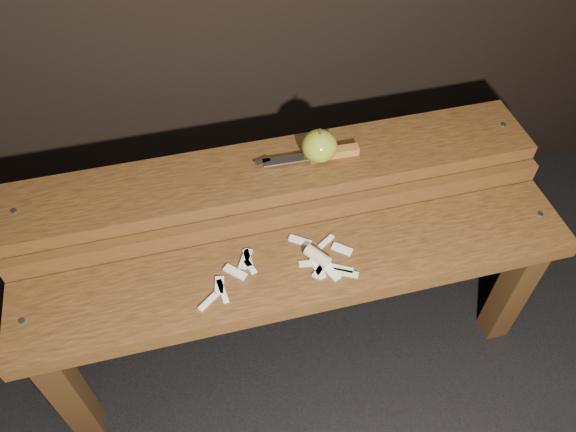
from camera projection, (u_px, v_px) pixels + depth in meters
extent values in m
plane|color=black|center=(293.00, 339.00, 1.53)|extent=(60.00, 60.00, 0.00)
cube|color=#39220E|center=(68.00, 391.00, 1.24)|extent=(0.06, 0.06, 0.38)
cube|color=#39220E|center=(512.00, 290.00, 1.41)|extent=(0.06, 0.06, 0.38)
cube|color=#4B2C12|center=(301.00, 269.00, 1.19)|extent=(1.20, 0.20, 0.04)
cylinder|color=slate|center=(22.00, 321.00, 1.09)|extent=(0.01, 0.01, 0.00)
cylinder|color=slate|center=(540.00, 214.00, 1.26)|extent=(0.01, 0.01, 0.00)
cube|color=#39220E|center=(64.00, 272.00, 1.39)|extent=(0.06, 0.06, 0.46)
cube|color=#39220E|center=(463.00, 194.00, 1.56)|extent=(0.06, 0.06, 0.46)
cube|color=#4B2C12|center=(287.00, 217.00, 1.23)|extent=(1.20, 0.02, 0.05)
cube|color=#4B2C12|center=(276.00, 172.00, 1.27)|extent=(1.20, 0.18, 0.04)
cylinder|color=slate|center=(14.00, 211.00, 1.16)|extent=(0.01, 0.01, 0.00)
cylinder|color=slate|center=(503.00, 125.00, 1.34)|extent=(0.01, 0.01, 0.00)
ellipsoid|color=olive|center=(319.00, 146.00, 1.24)|extent=(0.08, 0.08, 0.07)
cylinder|color=#382314|center=(320.00, 132.00, 1.21)|extent=(0.01, 0.01, 0.01)
cube|color=#975821|center=(338.00, 152.00, 1.27)|extent=(0.10, 0.03, 0.02)
cube|color=silver|center=(313.00, 156.00, 1.26)|extent=(0.02, 0.03, 0.02)
cube|color=silver|center=(286.00, 160.00, 1.25)|extent=(0.11, 0.03, 0.00)
cube|color=silver|center=(263.00, 162.00, 1.25)|extent=(0.04, 0.02, 0.00)
cube|color=beige|center=(326.00, 241.00, 1.21)|extent=(0.04, 0.03, 0.01)
cube|color=beige|center=(300.00, 241.00, 1.21)|extent=(0.05, 0.04, 0.01)
cube|color=beige|center=(219.00, 286.00, 1.14)|extent=(0.03, 0.04, 0.01)
cube|color=beige|center=(250.00, 267.00, 1.17)|extent=(0.02, 0.04, 0.01)
cube|color=beige|center=(246.00, 259.00, 1.18)|extent=(0.04, 0.05, 0.01)
cube|color=beige|center=(318.00, 268.00, 1.17)|extent=(0.02, 0.05, 0.01)
cube|color=beige|center=(222.00, 291.00, 1.13)|extent=(0.02, 0.06, 0.01)
cube|color=beige|center=(342.00, 249.00, 1.20)|extent=(0.04, 0.04, 0.01)
cube|color=beige|center=(208.00, 302.00, 1.11)|extent=(0.04, 0.04, 0.01)
cube|color=beige|center=(235.00, 272.00, 1.16)|extent=(0.05, 0.05, 0.01)
cube|color=beige|center=(321.00, 269.00, 1.17)|extent=(0.04, 0.04, 0.01)
cube|color=beige|center=(248.00, 258.00, 1.18)|extent=(0.01, 0.05, 0.01)
cube|color=beige|center=(329.00, 270.00, 1.16)|extent=(0.04, 0.06, 0.01)
cylinder|color=#C9BB8C|center=(318.00, 256.00, 1.17)|extent=(0.05, 0.06, 0.03)
cube|color=#BCC988|center=(338.00, 268.00, 1.17)|extent=(0.06, 0.04, 0.00)
cube|color=#BCC988|center=(314.00, 263.00, 1.18)|extent=(0.07, 0.02, 0.00)
cube|color=#BCC988|center=(343.00, 272.00, 1.16)|extent=(0.06, 0.04, 0.00)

